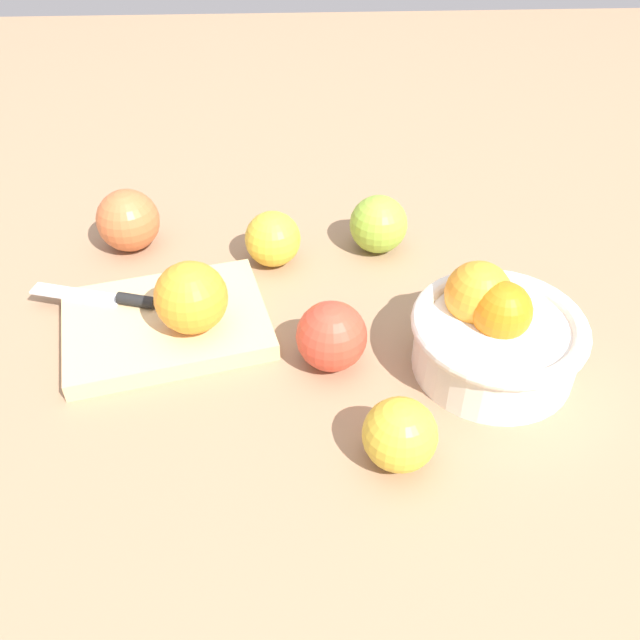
{
  "coord_description": "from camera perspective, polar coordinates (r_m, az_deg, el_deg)",
  "views": [
    {
      "loc": [
        0.01,
        0.59,
        0.52
      ],
      "look_at": [
        -0.01,
        0.04,
        0.04
      ],
      "focal_mm": 38.14,
      "sensor_mm": 36.0,
      "label": 1
    }
  ],
  "objects": [
    {
      "name": "apple_front_left",
      "position": [
        0.9,
        4.92,
        8.01
      ],
      "size": [
        0.08,
        0.08,
        0.08
      ],
      "primitive_type": "sphere",
      "color": "#8EB738",
      "rests_on": "ground_plane"
    },
    {
      "name": "apple_back_left",
      "position": [
        0.63,
        6.71,
        -9.53
      ],
      "size": [
        0.07,
        0.07,
        0.07
      ],
      "primitive_type": "sphere",
      "color": "gold",
      "rests_on": "ground_plane"
    },
    {
      "name": "knife",
      "position": [
        0.82,
        -17.19,
        1.79
      ],
      "size": [
        0.15,
        0.06,
        0.01
      ],
      "color": "silver",
      "rests_on": "cutting_board"
    },
    {
      "name": "apple_front_right",
      "position": [
        0.93,
        -15.8,
        8.04
      ],
      "size": [
        0.08,
        0.08,
        0.08
      ],
      "primitive_type": "sphere",
      "color": "#CC6638",
      "rests_on": "ground_plane"
    },
    {
      "name": "orange_on_board",
      "position": [
        0.74,
        -10.77,
        1.86
      ],
      "size": [
        0.08,
        0.08,
        0.08
      ],
      "primitive_type": "sphere",
      "color": "orange",
      "rests_on": "cutting_board"
    },
    {
      "name": "cutting_board",
      "position": [
        0.79,
        -12.75,
        -0.28
      ],
      "size": [
        0.26,
        0.22,
        0.02
      ],
      "primitive_type": "cube",
      "rotation": [
        0.0,
        0.0,
        0.24
      ],
      "color": "#DBB77F",
      "rests_on": "ground_plane"
    },
    {
      "name": "bowl",
      "position": [
        0.73,
        14.42,
        -1.05
      ],
      "size": [
        0.18,
        0.18,
        0.11
      ],
      "color": "white",
      "rests_on": "ground_plane"
    },
    {
      "name": "apple_back_center",
      "position": [
        0.72,
        0.97,
        -1.37
      ],
      "size": [
        0.08,
        0.08,
        0.08
      ],
      "primitive_type": "sphere",
      "color": "#D6422D",
      "rests_on": "ground_plane"
    },
    {
      "name": "apple_front_right_2",
      "position": [
        0.87,
        -3.99,
        6.8
      ],
      "size": [
        0.07,
        0.07,
        0.07
      ],
      "primitive_type": "sphere",
      "color": "gold",
      "rests_on": "ground_plane"
    },
    {
      "name": "ground_plane",
      "position": [
        0.79,
        -1.14,
        -0.53
      ],
      "size": [
        2.4,
        2.4,
        0.0
      ],
      "primitive_type": "plane",
      "color": "#997556"
    }
  ]
}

